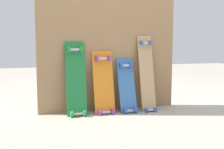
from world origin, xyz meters
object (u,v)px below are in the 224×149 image
Objects in this scene: skateboard_green at (76,82)px; skateboard_orange at (104,85)px; skateboard_natural at (147,76)px; skateboard_blue at (127,88)px.

skateboard_green reaches higher than skateboard_orange.
skateboard_natural is (0.82, -0.01, 0.03)m from skateboard_green.
skateboard_natural reaches higher than skateboard_blue.
skateboard_blue is (0.58, -0.02, -0.09)m from skateboard_green.
skateboard_orange is 0.81× the size of skateboard_natural.
skateboard_green is 0.31m from skateboard_orange.
skateboard_natural reaches higher than skateboard_orange.
skateboard_blue is 0.27m from skateboard_natural.
skateboard_orange is at bearing 176.44° from skateboard_blue.
skateboard_blue is (0.27, -0.02, -0.04)m from skateboard_orange.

